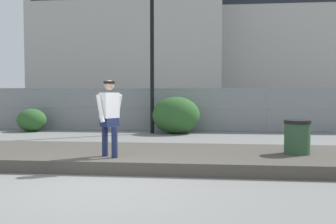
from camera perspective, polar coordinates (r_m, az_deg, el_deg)
name	(u,v)px	position (r m, az deg, el deg)	size (l,w,h in m)	color
ground_plane	(100,187)	(6.69, -10.41, -11.25)	(120.00, 120.00, 0.00)	slate
gravel_berm	(128,156)	(8.86, -6.14, -6.82)	(17.65, 2.92, 0.27)	#4C473F
skateboard	(110,167)	(8.10, -8.94, -8.32)	(0.77, 0.61, 0.07)	#B22D2D
skater	(109,117)	(7.96, -9.00, -0.78)	(0.65, 0.61, 1.83)	black
chain_fence	(164,109)	(15.89, -0.64, 0.42)	(26.45, 0.06, 1.85)	gray
street_lamp	(152,17)	(15.26, -2.48, 14.46)	(0.44, 0.44, 7.64)	black
parked_car_near	(119,108)	(20.17, -7.61, 0.67)	(4.51, 2.16, 1.66)	navy
parked_car_mid	(248,108)	(19.74, 12.27, 0.58)	(4.44, 2.03, 1.66)	black
library_building	(134,24)	(50.49, -5.24, 13.36)	(22.46, 16.04, 21.52)	#B2AFA8
office_block	(309,24)	(54.42, 20.89, 12.49)	(28.27, 13.49, 21.65)	#B2AFA8
shrub_left	(32,120)	(16.73, -20.25, -1.17)	(1.25, 1.02, 0.97)	#2D5B28
shrub_center	(176,115)	(14.90, 1.25, -0.49)	(1.91, 1.57, 1.48)	#2D5B28
trash_bin	(297,143)	(8.80, 19.25, -4.50)	(0.59, 0.59, 1.03)	#2D5133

